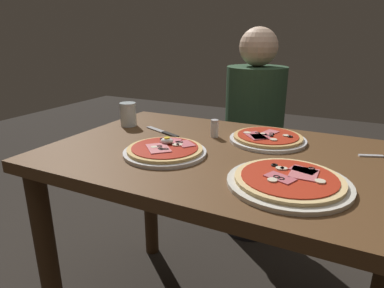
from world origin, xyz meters
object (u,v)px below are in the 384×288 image
(diner_person, at_px, (253,142))
(dining_table, at_px, (227,187))
(water_glass_near, at_px, (128,116))
(pizza_foreground, at_px, (165,150))
(pizza_across_right, at_px, (268,138))
(salt_shaker, at_px, (215,129))
(pizza_across_left, at_px, (289,181))
(fork, at_px, (380,156))
(knife, at_px, (164,132))

(diner_person, bearing_deg, dining_table, 100.21)
(water_glass_near, bearing_deg, pizza_foreground, -36.08)
(pizza_across_right, xyz_separation_m, salt_shaker, (-0.20, -0.03, 0.02))
(pizza_foreground, relative_size, diner_person, 0.23)
(dining_table, relative_size, pizza_across_right, 4.39)
(pizza_across_left, distance_m, diner_person, 1.03)
(water_glass_near, bearing_deg, dining_table, -14.41)
(dining_table, distance_m, pizza_foreground, 0.25)
(fork, relative_size, salt_shaker, 2.28)
(pizza_across_left, xyz_separation_m, water_glass_near, (-0.73, 0.29, 0.03))
(fork, xyz_separation_m, diner_person, (-0.59, 0.59, -0.21))
(water_glass_near, height_order, salt_shaker, water_glass_near)
(fork, relative_size, knife, 0.81)
(dining_table, bearing_deg, fork, 22.05)
(dining_table, height_order, water_glass_near, water_glass_near)
(dining_table, bearing_deg, knife, 161.94)
(water_glass_near, distance_m, knife, 0.20)
(diner_person, bearing_deg, water_glass_near, 60.74)
(pizza_across_right, height_order, knife, pizza_across_right)
(salt_shaker, bearing_deg, dining_table, -52.10)
(water_glass_near, bearing_deg, fork, 3.16)
(pizza_across_left, xyz_separation_m, pizza_across_right, (-0.14, 0.34, 0.00))
(water_glass_near, bearing_deg, salt_shaker, 2.02)
(pizza_across_right, height_order, fork, pizza_across_right)
(dining_table, xyz_separation_m, fork, (0.45, 0.18, 0.13))
(pizza_across_right, distance_m, knife, 0.40)
(pizza_across_right, bearing_deg, diner_person, 110.51)
(dining_table, distance_m, salt_shaker, 0.24)
(pizza_foreground, relative_size, pizza_across_right, 0.99)
(pizza_across_left, bearing_deg, pizza_across_right, 112.99)
(water_glass_near, bearing_deg, knife, -8.33)
(fork, bearing_deg, pizza_foreground, -155.41)
(water_glass_near, bearing_deg, diner_person, 60.74)
(pizza_across_left, relative_size, salt_shaker, 4.77)
(pizza_across_right, bearing_deg, fork, 0.61)
(dining_table, distance_m, pizza_across_right, 0.24)
(pizza_foreground, bearing_deg, water_glass_near, 143.92)
(water_glass_near, height_order, knife, water_glass_near)
(dining_table, height_order, fork, fork)
(dining_table, xyz_separation_m, pizza_across_right, (0.08, 0.18, 0.14))
(pizza_across_right, xyz_separation_m, diner_person, (-0.22, 0.60, -0.22))
(pizza_across_right, xyz_separation_m, fork, (0.36, 0.00, -0.01))
(water_glass_near, bearing_deg, pizza_across_left, -21.82)
(pizza_foreground, distance_m, water_glass_near, 0.40)
(pizza_foreground, relative_size, fork, 1.78)
(dining_table, bearing_deg, pizza_across_right, 64.66)
(pizza_foreground, xyz_separation_m, knife, (-0.13, 0.21, -0.01))
(pizza_foreground, xyz_separation_m, water_glass_near, (-0.32, 0.23, 0.03))
(pizza_foreground, height_order, water_glass_near, water_glass_near)
(dining_table, xyz_separation_m, diner_person, (-0.14, 0.78, -0.08))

